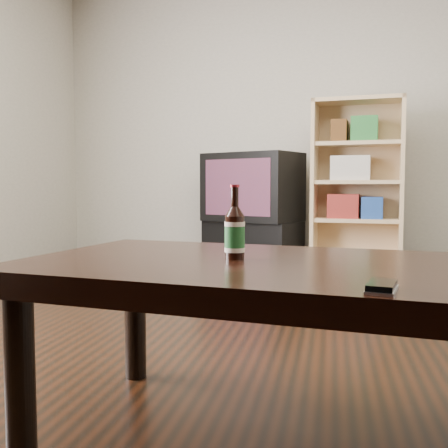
% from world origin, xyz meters
% --- Properties ---
extents(floor, '(5.00, 6.00, 0.01)m').
position_xyz_m(floor, '(0.00, 0.00, -0.01)').
color(floor, black).
rests_on(floor, ground).
extents(wall_back, '(5.00, 0.02, 2.70)m').
position_xyz_m(wall_back, '(0.00, 3.01, 1.35)').
color(wall_back, '#B4AF9D').
rests_on(wall_back, ground).
extents(tv_stand, '(1.00, 0.77, 0.36)m').
position_xyz_m(tv_stand, '(-0.52, 2.69, 0.18)').
color(tv_stand, black).
rests_on(tv_stand, floor).
extents(tv, '(1.00, 0.84, 0.64)m').
position_xyz_m(tv, '(-0.52, 2.69, 0.68)').
color(tv, black).
rests_on(tv, tv_stand).
extents(bookshelf, '(0.81, 0.43, 1.45)m').
position_xyz_m(bookshelf, '(0.43, 2.54, 0.75)').
color(bookshelf, tan).
rests_on(bookshelf, floor).
extents(coffee_table, '(1.40, 0.94, 0.49)m').
position_xyz_m(coffee_table, '(0.06, -0.88, 0.42)').
color(coffee_table, black).
rests_on(coffee_table, floor).
extents(beer_bottle, '(0.06, 0.06, 0.20)m').
position_xyz_m(beer_bottle, '(-0.03, -0.85, 0.56)').
color(beer_bottle, black).
rests_on(beer_bottle, coffee_table).
extents(phone, '(0.07, 0.11, 0.02)m').
position_xyz_m(phone, '(0.32, -1.23, 0.50)').
color(phone, '#BEBDC0').
rests_on(phone, coffee_table).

